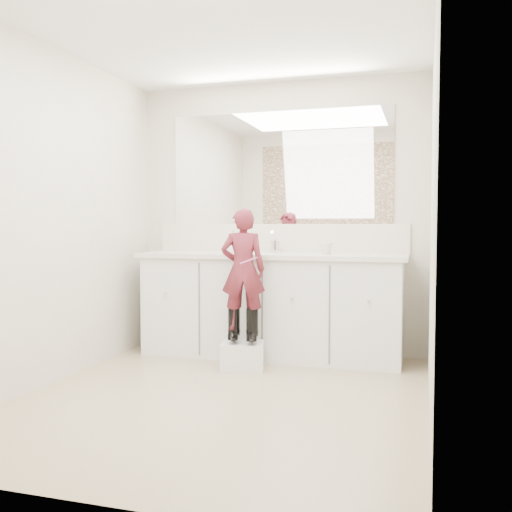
% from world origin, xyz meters
% --- Properties ---
extents(floor, '(3.00, 3.00, 0.00)m').
position_xyz_m(floor, '(0.00, 0.00, 0.00)').
color(floor, '#8F7C5D').
rests_on(floor, ground).
extents(ceiling, '(3.00, 3.00, 0.00)m').
position_xyz_m(ceiling, '(0.00, 0.00, 2.40)').
color(ceiling, white).
rests_on(ceiling, wall_back).
extents(wall_back, '(2.60, 0.00, 2.60)m').
position_xyz_m(wall_back, '(0.00, 1.50, 1.20)').
color(wall_back, beige).
rests_on(wall_back, floor).
extents(wall_front, '(2.60, 0.00, 2.60)m').
position_xyz_m(wall_front, '(0.00, -1.50, 1.20)').
color(wall_front, beige).
rests_on(wall_front, floor).
extents(wall_left, '(0.00, 3.00, 3.00)m').
position_xyz_m(wall_left, '(-1.30, 0.00, 1.20)').
color(wall_left, beige).
rests_on(wall_left, floor).
extents(wall_right, '(0.00, 3.00, 3.00)m').
position_xyz_m(wall_right, '(1.30, 0.00, 1.20)').
color(wall_right, beige).
rests_on(wall_right, floor).
extents(vanity_cabinet, '(2.20, 0.55, 0.85)m').
position_xyz_m(vanity_cabinet, '(0.00, 1.23, 0.42)').
color(vanity_cabinet, silver).
rests_on(vanity_cabinet, floor).
extents(countertop, '(2.28, 0.58, 0.04)m').
position_xyz_m(countertop, '(0.00, 1.21, 0.87)').
color(countertop, beige).
rests_on(countertop, vanity_cabinet).
extents(backsplash, '(2.28, 0.03, 0.25)m').
position_xyz_m(backsplash, '(0.00, 1.49, 1.02)').
color(backsplash, beige).
rests_on(backsplash, countertop).
extents(mirror, '(2.00, 0.02, 1.00)m').
position_xyz_m(mirror, '(0.00, 1.49, 1.64)').
color(mirror, white).
rests_on(mirror, wall_back).
extents(dot_panel, '(2.00, 0.01, 1.20)m').
position_xyz_m(dot_panel, '(0.00, -1.49, 1.65)').
color(dot_panel, '#472819').
rests_on(dot_panel, wall_front).
extents(faucet, '(0.08, 0.08, 0.10)m').
position_xyz_m(faucet, '(0.00, 1.38, 0.94)').
color(faucet, silver).
rests_on(faucet, countertop).
extents(cup, '(0.13, 0.13, 0.10)m').
position_xyz_m(cup, '(0.48, 1.22, 0.94)').
color(cup, beige).
rests_on(cup, countertop).
extents(soap_bottle, '(0.12, 0.12, 0.20)m').
position_xyz_m(soap_bottle, '(-0.35, 1.25, 0.99)').
color(soap_bottle, beige).
rests_on(soap_bottle, countertop).
extents(step_stool, '(0.39, 0.35, 0.21)m').
position_xyz_m(step_stool, '(-0.10, 0.73, 0.11)').
color(step_stool, silver).
rests_on(step_stool, floor).
extents(boot_left, '(0.14, 0.20, 0.27)m').
position_xyz_m(boot_left, '(-0.17, 0.75, 0.35)').
color(boot_left, black).
rests_on(boot_left, step_stool).
extents(boot_right, '(0.14, 0.20, 0.27)m').
position_xyz_m(boot_right, '(-0.02, 0.75, 0.35)').
color(boot_right, black).
rests_on(boot_right, step_stool).
extents(toddler, '(0.39, 0.30, 0.95)m').
position_xyz_m(toddler, '(-0.10, 0.75, 0.79)').
color(toddler, '#9D303C').
rests_on(toddler, step_stool).
extents(toothbrush, '(0.13, 0.04, 0.06)m').
position_xyz_m(toothbrush, '(-0.03, 0.67, 0.86)').
color(toothbrush, '#CE5097').
rests_on(toothbrush, toddler).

